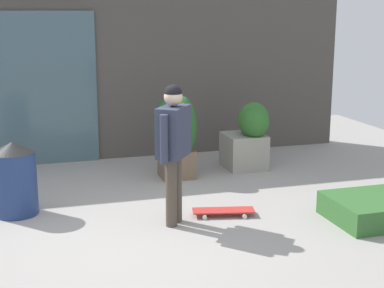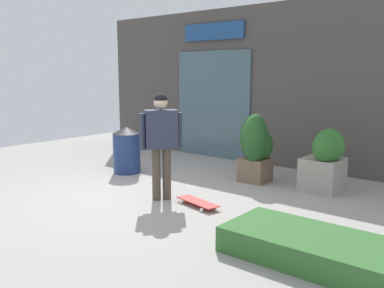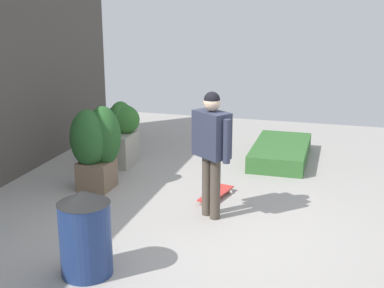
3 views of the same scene
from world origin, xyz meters
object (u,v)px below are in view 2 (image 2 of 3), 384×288
at_px(skateboard, 198,202).
at_px(planter_box_right, 325,160).
at_px(planter_box_left, 256,144).
at_px(trash_bin, 127,150).
at_px(skateboarder, 161,136).

relative_size(skateboard, planter_box_right, 0.74).
distance_m(planter_box_left, trash_bin, 2.50).
bearing_deg(planter_box_right, skateboarder, -130.68).
height_order(planter_box_left, planter_box_right, planter_box_left).
distance_m(skateboarder, skateboard, 1.13).
height_order(skateboard, planter_box_left, planter_box_left).
xyz_separation_m(planter_box_left, planter_box_right, (1.20, 0.17, -0.14)).
bearing_deg(planter_box_right, trash_bin, -161.52).
distance_m(skateboard, planter_box_right, 2.28).
bearing_deg(skateboard, planter_box_left, 105.88).
xyz_separation_m(skateboarder, skateboard, (0.64, 0.08, -0.93)).
relative_size(skateboard, trash_bin, 0.86).
xyz_separation_m(skateboard, planter_box_left, (-0.10, 1.77, 0.61)).
bearing_deg(trash_bin, planter_box_left, 23.52).
distance_m(skateboard, trash_bin, 2.54).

